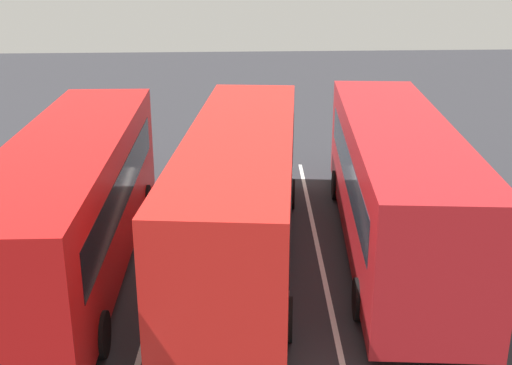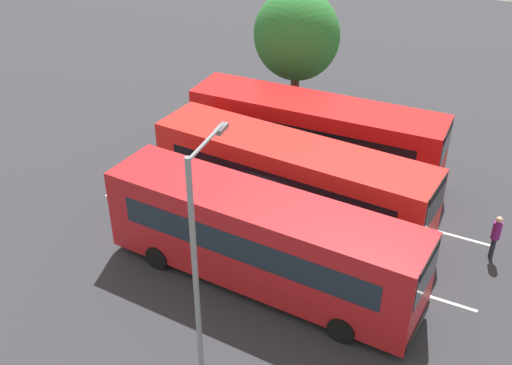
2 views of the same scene
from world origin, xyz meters
The scene contains 9 objects.
ground_plane centered at (0.00, 0.00, 0.00)m, with size 73.44×73.44×0.00m, color #2B2B30.
bus_far_left centered at (0.57, -3.89, 1.84)m, with size 11.35×3.60×3.37m.
bus_center_left centered at (0.12, 0.05, 1.84)m, with size 11.36×3.77×3.37m.
bus_center_right centered at (-0.31, 4.02, 1.84)m, with size 11.20×2.76×3.37m.
pedestrian centered at (7.75, 0.75, 1.09)m, with size 0.40×0.40×1.82m.
street_lamp centered at (0.44, -7.85, 4.12)m, with size 0.31×2.36×7.13m.
depot_tree centered at (-3.12, 8.82, 4.46)m, with size 4.31×3.88×6.75m.
lane_stripe_outer_left centered at (0.00, -1.94, 0.00)m, with size 15.45×0.12×0.01m, color silver.
lane_stripe_inner_left centered at (0.00, 1.94, 0.00)m, with size 15.45×0.12×0.01m, color silver.
Camera 2 is at (7.23, -19.21, 14.43)m, focal length 43.65 mm.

